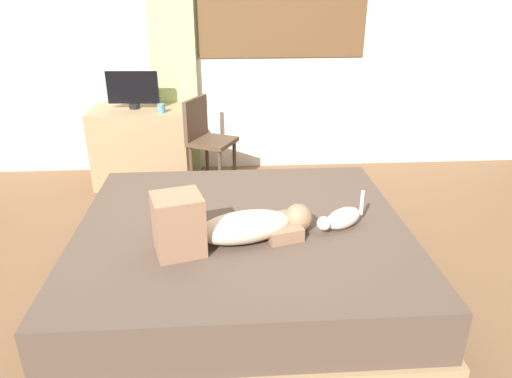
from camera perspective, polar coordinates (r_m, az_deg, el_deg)
The scene contains 10 objects.
ground_plane at distance 3.18m, azimuth -2.48°, elevation -11.23°, with size 16.00×16.00×0.00m, color brown.
back_wall_with_window at distance 4.84m, azimuth -3.35°, elevation 19.35°, with size 6.40×0.14×2.90m.
bed at distance 3.03m, azimuth -1.65°, elevation -8.14°, with size 2.09×1.92×0.45m.
person_lying at distance 2.67m, azimuth -3.40°, elevation -4.42°, with size 0.94×0.48×0.34m.
cat at distance 2.88m, azimuth 10.32°, elevation -3.57°, with size 0.32×0.23×0.21m.
desk at distance 4.74m, azimuth -13.71°, elevation 5.17°, with size 0.90×0.56×0.74m.
tv_monitor at distance 4.60m, azimuth -14.79°, elevation 11.67°, with size 0.48×0.10×0.35m.
cup at distance 4.42m, azimuth -11.49°, elevation 9.62°, with size 0.07×0.07×0.08m, color teal.
chair_by_desk at distance 4.46m, azimuth -6.15°, elevation 6.45°, with size 0.51×0.51×0.86m.
curtain_left at distance 4.78m, azimuth -10.09°, elevation 15.50°, with size 0.44×0.06×2.33m, color #ADCC75.
Camera 1 is at (-0.04, -2.61, 1.82)m, focal length 32.82 mm.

